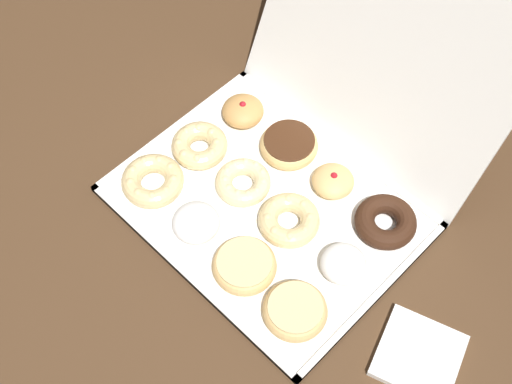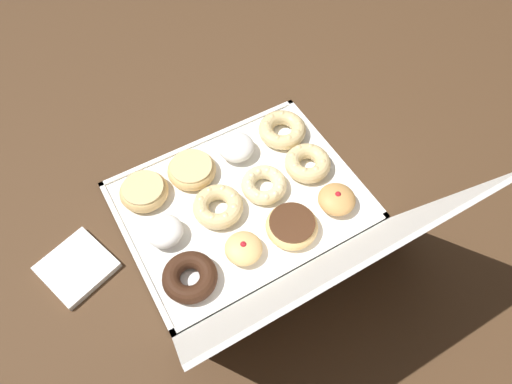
{
  "view_description": "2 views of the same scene",
  "coord_description": "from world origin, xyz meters",
  "px_view_note": "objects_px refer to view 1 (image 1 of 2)",
  "views": [
    {
      "loc": [
        0.45,
        -0.49,
        1.12
      ],
      "look_at": [
        -0.01,
        -0.01,
        0.06
      ],
      "focal_mm": 47.59,
      "sensor_mm": 36.0,
      "label": 1
    },
    {
      "loc": [
        0.26,
        0.53,
        0.94
      ],
      "look_at": [
        -0.03,
        0.01,
        0.03
      ],
      "focal_mm": 33.06,
      "sensor_mm": 36.0,
      "label": 2
    }
  ],
  "objects_px": {
    "cruller_donut_5": "(244,181)",
    "chocolate_frosted_donut_9": "(289,145)",
    "cruller_donut_4": "(198,146)",
    "jelly_filled_donut_8": "(243,111)",
    "powdered_filled_donut_1": "(196,223)",
    "glazed_ring_donut_3": "(295,310)",
    "donut_box": "(266,208)",
    "glazed_ring_donut_2": "(244,265)",
    "cruller_donut_0": "(153,181)",
    "powdered_filled_donut_7": "(344,264)",
    "chocolate_cake_ring_donut_11": "(385,222)",
    "napkin_stack": "(419,355)",
    "jelly_filled_donut_10": "(333,181)",
    "cruller_donut_6": "(289,220)"
  },
  "relations": [
    {
      "from": "jelly_filled_donut_10",
      "to": "napkin_stack",
      "type": "bearing_deg",
      "value": -24.87
    },
    {
      "from": "cruller_donut_0",
      "to": "chocolate_frosted_donut_9",
      "type": "relative_size",
      "value": 1.03
    },
    {
      "from": "donut_box",
      "to": "chocolate_frosted_donut_9",
      "type": "distance_m",
      "value": 0.14
    },
    {
      "from": "powdered_filled_donut_1",
      "to": "napkin_stack",
      "type": "xyz_separation_m",
      "value": [
        0.44,
        0.1,
        -0.03
      ]
    },
    {
      "from": "donut_box",
      "to": "chocolate_cake_ring_donut_11",
      "type": "xyz_separation_m",
      "value": [
        0.19,
        0.12,
        0.02
      ]
    },
    {
      "from": "chocolate_frosted_donut_9",
      "to": "chocolate_cake_ring_donut_11",
      "type": "relative_size",
      "value": 1.01
    },
    {
      "from": "donut_box",
      "to": "cruller_donut_6",
      "type": "height_order",
      "value": "cruller_donut_6"
    },
    {
      "from": "jelly_filled_donut_10",
      "to": "chocolate_cake_ring_donut_11",
      "type": "height_order",
      "value": "jelly_filled_donut_10"
    },
    {
      "from": "donut_box",
      "to": "glazed_ring_donut_2",
      "type": "distance_m",
      "value": 0.14
    },
    {
      "from": "jelly_filled_donut_8",
      "to": "powdered_filled_donut_7",
      "type": "bearing_deg",
      "value": -17.8
    },
    {
      "from": "powdered_filled_donut_7",
      "to": "jelly_filled_donut_8",
      "type": "relative_size",
      "value": 0.96
    },
    {
      "from": "cruller_donut_5",
      "to": "chocolate_frosted_donut_9",
      "type": "distance_m",
      "value": 0.12
    },
    {
      "from": "napkin_stack",
      "to": "donut_box",
      "type": "bearing_deg",
      "value": 175.68
    },
    {
      "from": "powdered_filled_donut_1",
      "to": "glazed_ring_donut_3",
      "type": "height_order",
      "value": "powdered_filled_donut_1"
    },
    {
      "from": "glazed_ring_donut_3",
      "to": "cruller_donut_6",
      "type": "height_order",
      "value": "cruller_donut_6"
    },
    {
      "from": "powdered_filled_donut_1",
      "to": "jelly_filled_donut_10",
      "type": "distance_m",
      "value": 0.28
    },
    {
      "from": "jelly_filled_donut_10",
      "to": "napkin_stack",
      "type": "distance_m",
      "value": 0.36
    },
    {
      "from": "cruller_donut_5",
      "to": "chocolate_cake_ring_donut_11",
      "type": "bearing_deg",
      "value": 25.43
    },
    {
      "from": "powdered_filled_donut_1",
      "to": "glazed_ring_donut_2",
      "type": "relative_size",
      "value": 0.77
    },
    {
      "from": "chocolate_cake_ring_donut_11",
      "to": "napkin_stack",
      "type": "distance_m",
      "value": 0.25
    },
    {
      "from": "cruller_donut_0",
      "to": "powdered_filled_donut_7",
      "type": "bearing_deg",
      "value": 17.75
    },
    {
      "from": "donut_box",
      "to": "napkin_stack",
      "type": "bearing_deg",
      "value": -4.32
    },
    {
      "from": "donut_box",
      "to": "chocolate_frosted_donut_9",
      "type": "bearing_deg",
      "value": 115.28
    },
    {
      "from": "cruller_donut_4",
      "to": "chocolate_frosted_donut_9",
      "type": "height_order",
      "value": "cruller_donut_4"
    },
    {
      "from": "jelly_filled_donut_8",
      "to": "glazed_ring_donut_3",
      "type": "bearing_deg",
      "value": -33.31
    },
    {
      "from": "powdered_filled_donut_1",
      "to": "cruller_donut_5",
      "type": "relative_size",
      "value": 0.83
    },
    {
      "from": "jelly_filled_donut_8",
      "to": "chocolate_cake_ring_donut_11",
      "type": "distance_m",
      "value": 0.37
    },
    {
      "from": "cruller_donut_6",
      "to": "jelly_filled_donut_10",
      "type": "xyz_separation_m",
      "value": [
        0.0,
        0.12,
        0.0
      ]
    },
    {
      "from": "cruller_donut_4",
      "to": "cruller_donut_6",
      "type": "distance_m",
      "value": 0.24
    },
    {
      "from": "cruller_donut_4",
      "to": "jelly_filled_donut_8",
      "type": "height_order",
      "value": "jelly_filled_donut_8"
    },
    {
      "from": "glazed_ring_donut_2",
      "to": "cruller_donut_6",
      "type": "distance_m",
      "value": 0.12
    },
    {
      "from": "cruller_donut_0",
      "to": "napkin_stack",
      "type": "distance_m",
      "value": 0.58
    },
    {
      "from": "cruller_donut_0",
      "to": "chocolate_cake_ring_donut_11",
      "type": "xyz_separation_m",
      "value": [
        0.38,
        0.24,
        -0.0
      ]
    },
    {
      "from": "donut_box",
      "to": "chocolate_cake_ring_donut_11",
      "type": "relative_size",
      "value": 4.7
    },
    {
      "from": "glazed_ring_donut_2",
      "to": "napkin_stack",
      "type": "distance_m",
      "value": 0.34
    },
    {
      "from": "jelly_filled_donut_10",
      "to": "cruller_donut_6",
      "type": "bearing_deg",
      "value": -90.96
    },
    {
      "from": "glazed_ring_donut_2",
      "to": "cruller_donut_6",
      "type": "relative_size",
      "value": 1.01
    },
    {
      "from": "donut_box",
      "to": "glazed_ring_donut_3",
      "type": "relative_size",
      "value": 4.81
    },
    {
      "from": "powdered_filled_donut_1",
      "to": "jelly_filled_donut_8",
      "type": "xyz_separation_m",
      "value": [
        -0.13,
        0.25,
        -0.0
      ]
    },
    {
      "from": "jelly_filled_donut_10",
      "to": "jelly_filled_donut_8",
      "type": "bearing_deg",
      "value": -179.78
    },
    {
      "from": "cruller_donut_0",
      "to": "jelly_filled_donut_10",
      "type": "relative_size",
      "value": 1.48
    },
    {
      "from": "powdered_filled_donut_1",
      "to": "chocolate_frosted_donut_9",
      "type": "relative_size",
      "value": 0.77
    },
    {
      "from": "napkin_stack",
      "to": "jelly_filled_donut_10",
      "type": "bearing_deg",
      "value": 155.13
    },
    {
      "from": "cruller_donut_4",
      "to": "chocolate_frosted_donut_9",
      "type": "relative_size",
      "value": 0.96
    },
    {
      "from": "napkin_stack",
      "to": "powdered_filled_donut_1",
      "type": "bearing_deg",
      "value": -167.62
    },
    {
      "from": "cruller_donut_5",
      "to": "chocolate_frosted_donut_9",
      "type": "height_order",
      "value": "chocolate_frosted_donut_9"
    },
    {
      "from": "cruller_donut_0",
      "to": "powdered_filled_donut_7",
      "type": "xyz_separation_m",
      "value": [
        0.38,
        0.12,
        0.0
      ]
    },
    {
      "from": "glazed_ring_donut_2",
      "to": "napkin_stack",
      "type": "relative_size",
      "value": 0.87
    },
    {
      "from": "donut_box",
      "to": "cruller_donut_5",
      "type": "bearing_deg",
      "value": 176.77
    },
    {
      "from": "donut_box",
      "to": "cruller_donut_5",
      "type": "relative_size",
      "value": 5.06
    }
  ]
}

